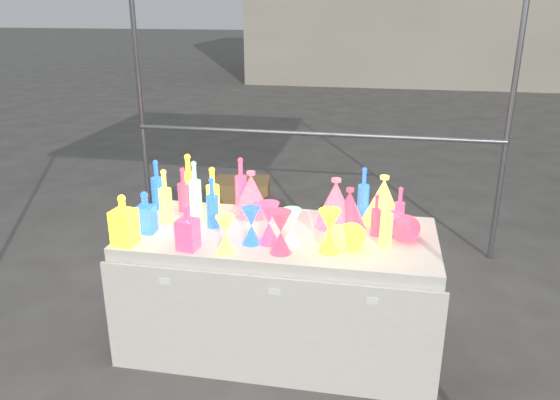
% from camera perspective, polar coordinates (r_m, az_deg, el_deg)
% --- Properties ---
extents(ground, '(80.00, 80.00, 0.00)m').
position_cam_1_polar(ground, '(3.55, 0.00, -14.59)').
color(ground, '#63605B').
rests_on(ground, ground).
extents(display_table, '(1.84, 0.83, 0.75)m').
position_cam_1_polar(display_table, '(3.34, -0.03, -9.38)').
color(display_table, silver).
rests_on(display_table, ground).
extents(cardboard_box_closed, '(0.58, 0.45, 0.38)m').
position_cam_1_polar(cardboard_box_closed, '(5.38, -3.95, 0.14)').
color(cardboard_box_closed, olive).
rests_on(cardboard_box_closed, ground).
extents(cardboard_box_flat, '(0.77, 0.57, 0.06)m').
position_cam_1_polar(cardboard_box_flat, '(5.37, 8.31, -1.90)').
color(cardboard_box_flat, olive).
rests_on(cardboard_box_flat, ground).
extents(bottle_0, '(0.09, 0.09, 0.34)m').
position_cam_1_polar(bottle_0, '(3.61, -9.52, 2.12)').
color(bottle_0, red).
rests_on(bottle_0, display_table).
extents(bottle_1, '(0.09, 0.09, 0.32)m').
position_cam_1_polar(bottle_1, '(3.59, -12.73, 1.61)').
color(bottle_1, '#178244').
rests_on(bottle_1, display_table).
extents(bottle_2, '(0.08, 0.08, 0.34)m').
position_cam_1_polar(bottle_2, '(3.50, -4.11, 1.75)').
color(bottle_2, '#EA4C18').
rests_on(bottle_2, display_table).
extents(bottle_3, '(0.08, 0.08, 0.29)m').
position_cam_1_polar(bottle_3, '(3.51, -10.06, 1.11)').
color(bottle_3, '#1D28A9').
rests_on(bottle_3, display_table).
extents(bottle_4, '(0.10, 0.10, 0.33)m').
position_cam_1_polar(bottle_4, '(3.34, -11.91, 0.42)').
color(bottle_4, '#137B77').
rests_on(bottle_4, display_table).
extents(bottle_5, '(0.10, 0.10, 0.35)m').
position_cam_1_polar(bottle_5, '(3.44, -8.87, 1.27)').
color(bottle_5, '#C0268E').
rests_on(bottle_5, display_table).
extents(bottle_6, '(0.11, 0.11, 0.32)m').
position_cam_1_polar(bottle_6, '(3.39, -7.03, 0.84)').
color(bottle_6, red).
rests_on(bottle_6, display_table).
extents(bottle_7, '(0.09, 0.09, 0.31)m').
position_cam_1_polar(bottle_7, '(3.22, -7.09, -0.26)').
color(bottle_7, '#178244').
rests_on(bottle_7, display_table).
extents(decanter_0, '(0.13, 0.13, 0.29)m').
position_cam_1_polar(decanter_0, '(3.10, -16.02, -1.97)').
color(decanter_0, red).
rests_on(decanter_0, display_table).
extents(decanter_1, '(0.12, 0.12, 0.26)m').
position_cam_1_polar(decanter_1, '(2.97, -9.65, -2.76)').
color(decanter_1, '#EA4C18').
rests_on(decanter_1, display_table).
extents(decanter_2, '(0.10, 0.10, 0.25)m').
position_cam_1_polar(decanter_2, '(3.23, -13.87, -1.23)').
color(decanter_2, '#178244').
rests_on(decanter_2, display_table).
extents(hourglass_0, '(0.14, 0.14, 0.24)m').
position_cam_1_polar(hourglass_0, '(3.00, -1.18, -2.42)').
color(hourglass_0, '#EA4C18').
rests_on(hourglass_0, display_table).
extents(hourglass_1, '(0.12, 0.12, 0.24)m').
position_cam_1_polar(hourglass_1, '(2.88, 0.08, -3.39)').
color(hourglass_1, '#1D28A9').
rests_on(hourglass_1, display_table).
extents(hourglass_2, '(0.11, 0.11, 0.21)m').
position_cam_1_polar(hourglass_2, '(2.91, -5.72, -3.62)').
color(hourglass_2, '#137B77').
rests_on(hourglass_2, display_table).
extents(hourglass_3, '(0.14, 0.14, 0.21)m').
position_cam_1_polar(hourglass_3, '(2.98, 1.22, -2.87)').
color(hourglass_3, '#C0268E').
rests_on(hourglass_3, display_table).
extents(hourglass_4, '(0.15, 0.15, 0.24)m').
position_cam_1_polar(hourglass_4, '(2.91, 5.17, -3.25)').
color(hourglass_4, red).
rests_on(hourglass_4, display_table).
extents(hourglass_5, '(0.13, 0.13, 0.21)m').
position_cam_1_polar(hourglass_5, '(3.00, -3.02, -2.71)').
color(hourglass_5, '#178244').
rests_on(hourglass_5, display_table).
extents(globe_0, '(0.19, 0.19, 0.13)m').
position_cam_1_polar(globe_0, '(2.98, 7.45, -3.86)').
color(globe_0, red).
rests_on(globe_0, display_table).
extents(globe_1, '(0.18, 0.18, 0.12)m').
position_cam_1_polar(globe_1, '(2.97, 6.12, -3.98)').
color(globe_1, '#137B77').
rests_on(globe_1, display_table).
extents(globe_2, '(0.19, 0.19, 0.13)m').
position_cam_1_polar(globe_2, '(3.20, 11.77, -2.43)').
color(globe_2, '#EA4C18').
rests_on(globe_2, display_table).
extents(globe_3, '(0.21, 0.21, 0.13)m').
position_cam_1_polar(globe_3, '(3.13, 12.97, -3.00)').
color(globe_3, '#1D28A9').
rests_on(globe_3, display_table).
extents(lampshade_0, '(0.30, 0.30, 0.28)m').
position_cam_1_polar(lampshade_0, '(3.40, -3.02, 0.71)').
color(lampshade_0, orange).
rests_on(lampshade_0, display_table).
extents(lampshade_1, '(0.33, 0.33, 0.29)m').
position_cam_1_polar(lampshade_1, '(3.24, 5.82, -0.23)').
color(lampshade_1, orange).
rests_on(lampshade_1, display_table).
extents(lampshade_2, '(0.25, 0.25, 0.24)m').
position_cam_1_polar(lampshade_2, '(3.25, 7.26, -0.77)').
color(lampshade_2, '#1D28A9').
rests_on(lampshade_2, display_table).
extents(lampshade_3, '(0.32, 0.32, 0.29)m').
position_cam_1_polar(lampshade_3, '(3.33, 10.73, 0.09)').
color(lampshade_3, '#137B77').
rests_on(lampshade_3, display_table).
extents(bottle_8, '(0.09, 0.09, 0.32)m').
position_cam_1_polar(bottle_8, '(3.41, 8.72, 0.86)').
color(bottle_8, '#178244').
rests_on(bottle_8, display_table).
extents(bottle_9, '(0.06, 0.06, 0.26)m').
position_cam_1_polar(bottle_9, '(3.25, 12.38, -0.86)').
color(bottle_9, '#EA4C18').
rests_on(bottle_9, display_table).
extents(bottle_10, '(0.07, 0.07, 0.25)m').
position_cam_1_polar(bottle_10, '(3.15, 10.00, -1.55)').
color(bottle_10, '#1D28A9').
rests_on(bottle_10, display_table).
extents(bottle_11, '(0.09, 0.09, 0.30)m').
position_cam_1_polar(bottle_11, '(3.00, 11.08, -2.16)').
color(bottle_11, '#137B77').
rests_on(bottle_11, display_table).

